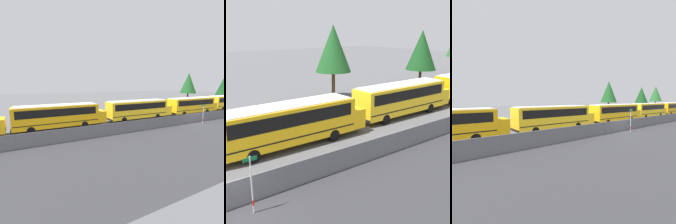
# 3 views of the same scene
# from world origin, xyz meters

# --- Properties ---
(ground_plane) EXTENTS (200.00, 200.00, 0.00)m
(ground_plane) POSITION_xyz_m (0.00, 0.00, 0.00)
(ground_plane) COLOR #4C4C4F
(fence) EXTENTS (116.13, 0.07, 1.49)m
(fence) POSITION_xyz_m (0.00, -0.00, 0.76)
(fence) COLOR #9EA0A5
(fence) RESTS_ON ground_plane
(school_bus_4) EXTENTS (12.29, 2.59, 3.28)m
(school_bus_4) POSITION_xyz_m (6.76, 5.68, 1.93)
(school_bus_4) COLOR yellow
(school_bus_4) RESTS_ON ground_plane
(school_bus_5) EXTENTS (12.29, 2.59, 3.28)m
(school_bus_5) POSITION_xyz_m (19.92, 6.22, 1.93)
(school_bus_5) COLOR yellow
(school_bus_5) RESTS_ON ground_plane
(street_sign) EXTENTS (0.70, 0.09, 2.97)m
(street_sign) POSITION_xyz_m (0.75, -0.97, 1.58)
(street_sign) COLOR #B7B7BC
(street_sign) RESTS_ON ground_plane
(tree_0) EXTENTS (4.81, 4.81, 8.30)m
(tree_0) POSITION_xyz_m (37.46, 17.55, 5.16)
(tree_0) COLOR #51381E
(tree_0) RESTS_ON ground_plane
(tree_2) EXTENTS (4.42, 4.42, 9.08)m
(tree_2) POSITION_xyz_m (19.30, 17.01, 6.18)
(tree_2) COLOR #51381E
(tree_2) RESTS_ON ground_plane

